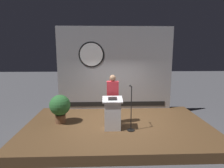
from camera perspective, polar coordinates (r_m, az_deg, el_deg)
ground_plane at (r=6.86m, az=1.74°, el=-14.38°), size 40.00×40.00×0.00m
stage_platform at (r=6.80m, az=1.75°, el=-13.23°), size 6.40×4.00×0.30m
banner_display at (r=8.13m, az=0.80°, el=4.62°), size 4.92×0.12×3.55m
podium at (r=6.17m, az=0.14°, el=-8.99°), size 0.64×0.50×1.07m
speaker_person at (r=6.53m, az=0.18°, el=-4.60°), size 0.40×0.26×1.73m
microphone_stand at (r=6.13m, az=5.75°, el=-9.33°), size 0.24×0.49×1.46m
potted_plant at (r=6.92m, az=-15.49°, el=-6.55°), size 0.73×0.73×1.01m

